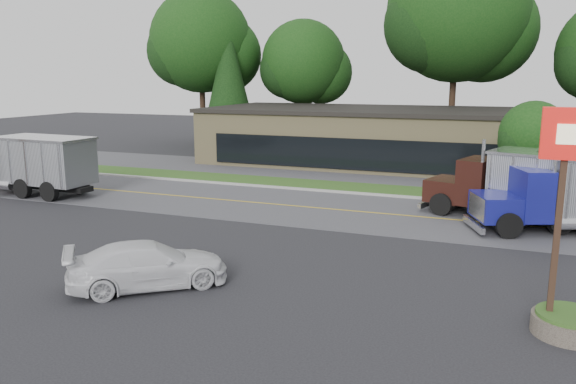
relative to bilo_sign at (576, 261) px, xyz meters
name	(u,v)px	position (x,y,z in m)	size (l,w,h in m)	color
ground	(249,260)	(-10.50, 2.50, -2.02)	(140.00, 140.00, 0.00)	#2C2C31
road	(322,209)	(-10.50, 11.50, -2.02)	(60.00, 8.00, 0.02)	slate
center_line	(322,209)	(-10.50, 11.50, -2.02)	(60.00, 0.12, 0.01)	gold
curb	(344,193)	(-10.50, 15.70, -2.02)	(60.00, 0.30, 0.12)	#9E9E99
grass_verge	(352,188)	(-10.50, 17.50, -2.02)	(60.00, 3.40, 0.03)	#30561D
far_parking	(370,175)	(-10.50, 22.50, -2.02)	(60.00, 7.00, 0.02)	slate
strip_mall	(414,139)	(-8.50, 28.50, -0.02)	(32.00, 12.00, 4.00)	tan
bilo_sign	(576,261)	(0.00, 0.00, 0.00)	(2.20, 1.90, 5.95)	#6B6054
tree_far_a	(203,47)	(-30.34, 34.63, 7.64)	(10.61, 9.99, 15.13)	#382619
tree_far_b	(305,66)	(-20.37, 36.60, 5.72)	(8.51, 8.01, 12.14)	#382619
tree_far_c	(459,19)	(-6.31, 36.65, 9.62)	(12.78, 12.03, 18.23)	#382619
evergreen_left	(229,79)	(-26.50, 32.50, 4.53)	(5.24, 5.24, 11.91)	#382619
tree_verge	(534,138)	(-0.44, 17.55, 1.45)	(3.83, 3.61, 5.47)	#382619
dump_truck_red	(28,163)	(-27.61, 9.01, -0.21)	(9.81, 3.09, 3.36)	black
dump_truck_blue	(573,191)	(1.02, 11.29, -0.22)	(7.84, 5.03, 3.36)	black
dump_truck_maroon	(519,184)	(-1.16, 12.28, -0.22)	(8.01, 4.70, 3.36)	black
rally_car	(148,265)	(-12.41, -1.06, -1.29)	(2.06, 5.07, 1.47)	silver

